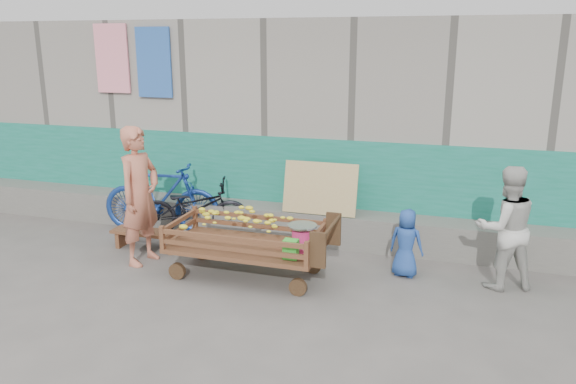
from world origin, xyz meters
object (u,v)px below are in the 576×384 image
(bench, at_px, (148,236))
(child, at_px, (406,243))
(banana_cart, at_px, (243,231))
(woman, at_px, (506,228))
(bicycle_blue, at_px, (161,197))
(vendor_man, at_px, (140,196))
(bicycle_dark, at_px, (194,208))

(bench, relative_size, child, 1.21)
(banana_cart, xyz_separation_m, bench, (-1.56, 0.46, -0.38))
(banana_cart, height_order, woman, woman)
(bench, relative_size, bicycle_blue, 0.57)
(vendor_man, height_order, bicycle_dark, vendor_man)
(bench, bearing_deg, woman, 1.73)
(banana_cart, xyz_separation_m, vendor_man, (-1.37, 0.04, 0.30))
(bench, xyz_separation_m, child, (3.38, 0.12, 0.23))
(bench, distance_m, bicycle_blue, 0.75)
(woman, bearing_deg, bench, -19.58)
(banana_cart, bearing_deg, woman, 11.67)
(banana_cart, relative_size, bicycle_dark, 1.23)
(bench, height_order, bicycle_dark, bicycle_dark)
(banana_cart, xyz_separation_m, child, (1.82, 0.58, -0.15))
(vendor_man, bearing_deg, child, -71.98)
(bench, height_order, child, child)
(vendor_man, distance_m, child, 3.27)
(child, bearing_deg, banana_cart, 28.06)
(bench, distance_m, child, 3.39)
(woman, height_order, bicycle_blue, woman)
(woman, relative_size, child, 1.71)
(bench, bearing_deg, bicycle_dark, 61.31)
(banana_cart, height_order, bicycle_dark, banana_cart)
(vendor_man, bearing_deg, bicycle_dark, -0.40)
(woman, bearing_deg, banana_cart, -9.63)
(bicycle_dark, bearing_deg, vendor_man, 153.39)
(vendor_man, relative_size, bicycle_blue, 0.98)
(child, xyz_separation_m, bicycle_dark, (-3.02, 0.53, 0.00))
(child, distance_m, bicycle_blue, 3.57)
(bicycle_dark, height_order, bicycle_blue, bicycle_blue)
(child, height_order, bicycle_blue, bicycle_blue)
(vendor_man, bearing_deg, woman, -74.21)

